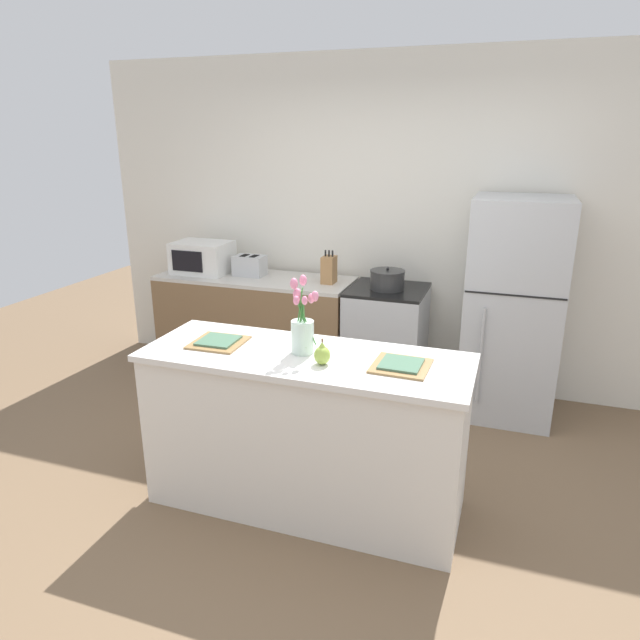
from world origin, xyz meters
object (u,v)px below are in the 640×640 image
Objects in this scene: stove_range at (386,342)px; toaster at (250,266)px; refrigerator at (513,310)px; plate_setting_right at (401,365)px; flower_vase at (302,329)px; knife_block at (329,270)px; pear_figurine at (322,354)px; cooking_pot at (387,280)px; plate_setting_left at (218,342)px; microwave at (202,257)px.

stove_range is 3.26× the size of toaster.
refrigerator reaches higher than plate_setting_right.
refrigerator is 5.61× the size of plate_setting_right.
refrigerator is 2.18m from toaster.
refrigerator is at bearing 55.75° from flower_vase.
stove_range is 3.38× the size of knife_block.
pear_figurine is 0.52× the size of knife_block.
refrigerator is at bearing -0.38° from knife_block.
flower_vase reaches higher than plate_setting_right.
flower_vase reaches higher than stove_range.
knife_block is at bearing 179.62° from refrigerator.
flower_vase is at bearing -76.78° from knife_block.
cooking_pot reaches higher than plate_setting_right.
knife_block reaches higher than stove_range.
pear_figurine is 0.41m from plate_setting_right.
cooking_pot is (0.12, 1.55, -0.09)m from flower_vase.
stove_range is 3.09× the size of plate_setting_left.
knife_block is at bearing 85.30° from plate_setting_left.
microwave is (-1.66, -0.00, 0.59)m from stove_range.
knife_block is at bearing 176.04° from cooking_pot.
flower_vase is 1.53× the size of cooking_pot.
toaster is at bearing 125.83° from pear_figurine.
toaster is (-2.17, 0.04, 0.17)m from refrigerator.
toaster is at bearing 178.19° from stove_range.
cooking_pot reaches higher than pear_figurine.
flower_vase reaches higher than toaster.
plate_setting_right is (1.05, 0.00, 0.00)m from plate_setting_left.
refrigerator is 0.97m from cooking_pot.
microwave is at bearing -179.45° from knife_block.
microwave is at bearing -179.98° from stove_range.
stove_range is 1.70m from flower_vase.
refrigerator reaches higher than stove_range.
stove_range is at bearing -179.96° from refrigerator.
toaster is 1.04× the size of knife_block.
pear_figurine is 0.52× the size of cooking_pot.
plate_setting_right is at bearing 0.00° from plate_setting_left.
microwave reaches higher than plate_setting_right.
flower_vase is 0.56m from plate_setting_right.
refrigerator is at bearing -1.00° from toaster.
flower_vase is (-0.12, -1.57, 0.62)m from stove_range.
refrigerator is 5.61× the size of plate_setting_left.
pear_figurine is 1.67m from cooking_pot.
plate_setting_right is (-0.52, -1.60, 0.12)m from refrigerator.
plate_setting_left is at bearing 171.68° from pear_figurine.
plate_setting_right is 1.08× the size of cooking_pot.
microwave reaches higher than pear_figurine.
cooking_pot reaches higher than toaster.
toaster is 0.58× the size of microwave.
pear_figurine is at bearing -8.32° from plate_setting_left.
toaster is at bearing 177.08° from cooking_pot.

